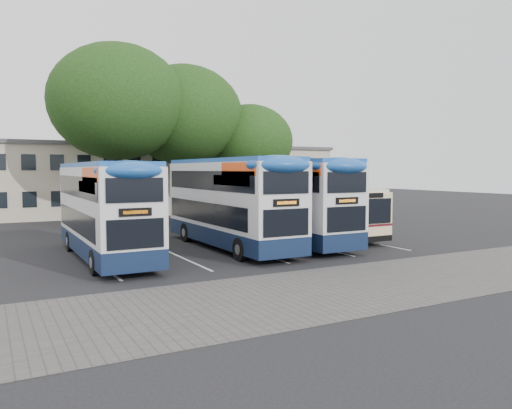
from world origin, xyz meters
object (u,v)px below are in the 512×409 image
object	(u,v)px
bus_dd_right	(283,198)
bus_single	(317,208)
bus_dd_left	(105,206)
tree_right	(250,141)
bus_dd_mid	(229,199)
tree_mid	(184,115)
tree_left	(117,102)
lamp_post	(258,156)

from	to	relation	value
bus_dd_right	bus_single	xyz separation A→B (m)	(3.18, 1.38, -0.79)
bus_dd_left	tree_right	bearing A→B (deg)	43.29
bus_dd_mid	bus_single	xyz separation A→B (m)	(6.42, 1.49, -0.81)
tree_mid	bus_dd_right	distance (m)	15.13
tree_left	tree_mid	size ratio (longest dim) A/B	1.06
tree_right	bus_dd_right	world-z (taller)	tree_right
tree_left	bus_dd_right	xyz separation A→B (m)	(5.65, -13.01, -6.22)
bus_dd_mid	bus_dd_right	world-z (taller)	bus_dd_mid
lamp_post	tree_mid	xyz separation A→B (m)	(-7.25, -1.29, 3.04)
tree_mid	bus_dd_mid	world-z (taller)	tree_mid
tree_mid	bus_dd_mid	distance (m)	15.49
lamp_post	tree_right	size ratio (longest dim) A/B	0.98
lamp_post	bus_dd_mid	world-z (taller)	lamp_post
tree_mid	bus_dd_mid	xyz separation A→B (m)	(-2.88, -14.13, -5.65)
bus_dd_mid	bus_single	distance (m)	6.64
tree_right	bus_dd_left	distance (m)	20.11
lamp_post	bus_dd_mid	xyz separation A→B (m)	(-10.14, -15.43, -2.61)
tree_left	bus_dd_left	distance (m)	15.19
bus_dd_left	bus_dd_mid	world-z (taller)	bus_dd_mid
bus_dd_left	lamp_post	bearing A→B (deg)	43.78
tree_left	bus_dd_mid	distance (m)	14.71
tree_left	tree_right	size ratio (longest dim) A/B	1.38
tree_left	bus_dd_right	bearing A→B (deg)	-66.52
lamp_post	tree_left	distance (m)	13.25
lamp_post	tree_left	xyz separation A→B (m)	(-12.54, -2.31, 3.59)
bus_dd_left	bus_dd_mid	distance (m)	6.15
bus_dd_right	bus_single	world-z (taller)	bus_dd_right
tree_mid	bus_dd_left	size ratio (longest dim) A/B	1.18
tree_left	tree_mid	xyz separation A→B (m)	(5.29, 1.01, -0.55)
tree_mid	bus_single	size ratio (longest dim) A/B	1.22
bus_dd_left	bus_dd_right	size ratio (longest dim) A/B	0.95
bus_dd_right	bus_single	size ratio (longest dim) A/B	1.09
lamp_post	bus_dd_left	bearing A→B (deg)	-136.22
lamp_post	bus_dd_right	bearing A→B (deg)	-114.22
lamp_post	bus_single	distance (m)	14.83
tree_left	tree_mid	world-z (taller)	tree_left
tree_left	bus_dd_left	world-z (taller)	tree_left
tree_left	tree_right	world-z (taller)	tree_left
bus_dd_left	bus_single	size ratio (longest dim) A/B	1.04
lamp_post	bus_dd_mid	size ratio (longest dim) A/B	0.84
bus_dd_left	tree_mid	bearing A→B (deg)	57.75
lamp_post	tree_left	world-z (taller)	tree_left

